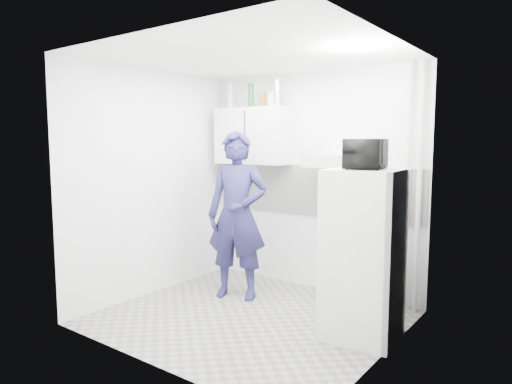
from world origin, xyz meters
The scene contains 22 objects.
floor centered at (0.00, 0.00, 0.00)m, with size 2.80×2.80×0.00m, color gray.
ceiling centered at (0.00, 0.00, 2.60)m, with size 2.80×2.80×0.00m, color white.
wall_back centered at (0.00, 1.25, 1.30)m, with size 2.80×2.80×0.00m, color white.
wall_left centered at (-1.40, 0.00, 1.30)m, with size 2.60×2.60×0.00m, color white.
wall_right centered at (1.40, 0.00, 1.30)m, with size 2.60×2.60×0.00m, color white.
person centered at (-0.49, 0.42, 0.95)m, with size 0.69×0.45×1.90m, color #1E1D44.
stove centered at (0.64, 1.00, 0.40)m, with size 0.50×0.50×0.80m, color #B8B5AE.
fridge centered at (1.10, 0.26, 0.77)m, with size 0.64×0.64×1.54m, color white.
stove_top centered at (0.64, 1.00, 0.81)m, with size 0.48×0.48×0.03m, color black.
saucepan centered at (0.67, 1.02, 0.88)m, with size 0.19×0.19×0.10m, color silver.
microwave centered at (1.10, 0.26, 1.67)m, with size 0.32×0.48×0.26m, color black.
bottle_a centered at (-1.12, 1.07, 2.36)m, with size 0.08×0.08×0.33m, color #B2B7BC.
bottle_d centered at (-0.79, 1.07, 2.35)m, with size 0.07×0.07×0.30m, color #144C1E.
canister_a centered at (-0.60, 1.07, 2.29)m, with size 0.07×0.07×0.18m, color brown.
canister_b centered at (-0.47, 1.07, 2.29)m, with size 0.10×0.10×0.18m, color #B2B7BC.
bottle_e centered at (-0.39, 1.07, 2.36)m, with size 0.08×0.08×0.32m, color silver.
upper_cabinet centered at (-0.75, 1.07, 1.85)m, with size 1.00×0.35×0.70m, color white.
range_hood centered at (0.45, 1.00, 1.57)m, with size 0.60×0.50×0.14m, color #B8B5AE.
backsplash centered at (0.00, 1.24, 1.20)m, with size 2.74×0.03×0.60m, color white.
pipe_a centered at (1.30, 1.17, 1.30)m, with size 0.05×0.05×2.60m, color #B8B5AE.
pipe_b centered at (1.18, 1.17, 1.30)m, with size 0.04×0.04×2.60m, color #B8B5AE.
ceiling_spot_fixture centered at (1.00, 0.20, 2.57)m, with size 0.10×0.10×0.02m, color white.
Camera 1 is at (2.71, -3.55, 1.78)m, focal length 32.00 mm.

